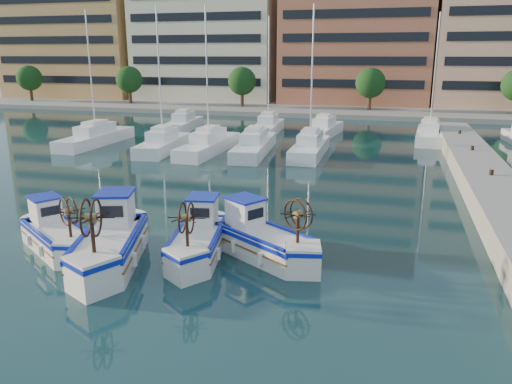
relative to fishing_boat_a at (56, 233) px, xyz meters
name	(u,v)px	position (x,y,z in m)	size (l,w,h in m)	color
ground	(183,266)	(5.71, -0.16, -0.73)	(300.00, 300.00, 0.00)	#1B4347
quay	(512,217)	(18.71, 7.84, -0.13)	(3.00, 60.00, 1.20)	gray
waterfront	(413,32)	(14.94, 64.88, 10.37)	(180.00, 40.00, 25.60)	gray
yacht_marina	(271,138)	(2.40, 27.30, -0.20)	(39.73, 21.02, 11.50)	white
fishing_boat_a	(56,233)	(0.00, 0.00, 0.00)	(4.31, 3.71, 2.65)	white
fishing_boat_b	(111,241)	(2.90, -0.53, 0.15)	(3.48, 5.29, 3.20)	white
fishing_boat_c	(199,237)	(5.91, 1.04, 0.03)	(2.53, 4.57, 2.77)	white
fishing_boat_d	(262,238)	(8.41, 1.58, 0.05)	(4.62, 3.90, 2.82)	white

